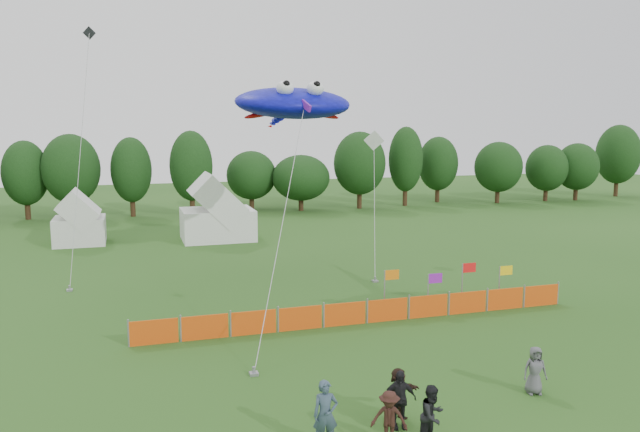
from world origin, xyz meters
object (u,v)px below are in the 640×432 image
object	(u,v)px
tent_left	(79,222)
spectator_d	(399,399)
spectator_e	(535,370)
spectator_f	(398,394)
barrier_fence	(366,312)
stingray_kite	(292,104)
spectator_c	(389,418)
tent_right	(217,214)
spectator_b	(432,416)
spectator_a	(325,414)

from	to	relation	value
tent_left	spectator_d	size ratio (longest dim) A/B	2.13
spectator_e	spectator_f	bearing A→B (deg)	-161.55
barrier_fence	stingray_kite	xyz separation A→B (m)	(-0.56, 10.39, 9.31)
spectator_c	tent_right	bearing A→B (deg)	119.36
spectator_f	stingray_kite	bearing A→B (deg)	58.96
tent_left	tent_right	world-z (taller)	tent_right
barrier_fence	spectator_c	distance (m)	10.55
tent_right	spectator_f	xyz separation A→B (m)	(0.86, -31.08, -1.13)
tent_left	spectator_d	xyz separation A→B (m)	(10.56, -32.76, -0.76)
tent_left	spectator_f	size ratio (longest dim) A/B	2.28
spectator_b	spectator_d	bearing A→B (deg)	83.82
spectator_d	spectator_f	bearing A→B (deg)	78.11
spectator_d	spectator_e	bearing A→B (deg)	19.12
stingray_kite	tent_left	bearing A→B (deg)	133.75
barrier_fence	spectator_f	distance (m)	9.10
spectator_c	stingray_kite	distance (m)	22.49
spectator_b	spectator_f	world-z (taller)	spectator_b
spectator_d	stingray_kite	size ratio (longest dim) A/B	0.07
tent_left	spectator_c	world-z (taller)	tent_left
spectator_d	tent_right	bearing A→B (deg)	101.36
spectator_d	spectator_f	xyz separation A→B (m)	(0.17, 0.42, -0.06)
spectator_c	spectator_e	xyz separation A→B (m)	(5.81, 1.65, 0.01)
barrier_fence	spectator_f	world-z (taller)	spectator_f
tent_left	spectator_d	world-z (taller)	tent_left
spectator_d	spectator_f	distance (m)	0.46
tent_left	stingray_kite	bearing A→B (deg)	-46.25
barrier_fence	spectator_b	world-z (taller)	spectator_b
spectator_a	spectator_d	xyz separation A→B (m)	(2.34, 0.43, -0.08)
spectator_a	spectator_b	size ratio (longest dim) A/B	1.10
spectator_a	spectator_e	world-z (taller)	spectator_a
spectator_f	stingray_kite	distance (m)	21.25
spectator_c	spectator_f	distance (m)	1.52
spectator_c	barrier_fence	bearing A→B (deg)	101.14
tent_right	spectator_d	bearing A→B (deg)	-88.75
spectator_b	spectator_c	xyz separation A→B (m)	(-1.10, 0.36, -0.08)
tent_left	spectator_a	size ratio (longest dim) A/B	1.94
spectator_c	spectator_e	distance (m)	6.04
tent_left	spectator_d	distance (m)	34.43
spectator_b	spectator_c	size ratio (longest dim) A/B	1.11
tent_right	spectator_e	size ratio (longest dim) A/B	3.46
tent_right	stingray_kite	world-z (taller)	stingray_kite
spectator_c	stingray_kite	xyz separation A→B (m)	(2.73, 20.41, 9.04)
barrier_fence	spectator_c	bearing A→B (deg)	-108.19
spectator_c	tent_left	bearing A→B (deg)	135.73
stingray_kite	spectator_c	bearing A→B (deg)	-97.62
stingray_kite	tent_right	bearing A→B (deg)	102.96
tent_right	spectator_e	world-z (taller)	tent_right
spectator_c	stingray_kite	size ratio (longest dim) A/B	0.07
spectator_b	tent_right	bearing A→B (deg)	65.96
spectator_d	tent_left	bearing A→B (deg)	117.99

